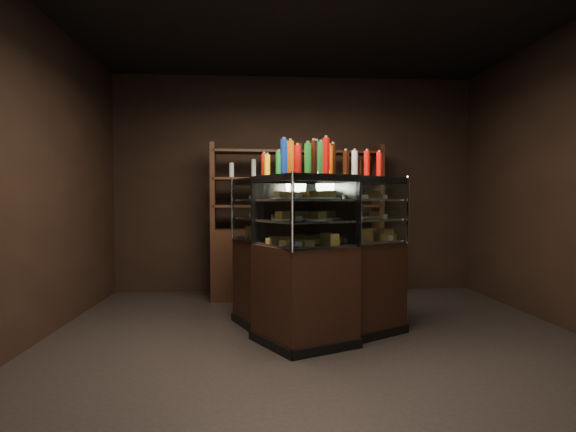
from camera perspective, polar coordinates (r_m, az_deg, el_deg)
name	(u,v)px	position (r m, az deg, el deg)	size (l,w,h in m)	color
ground	(320,348)	(4.05, 4.04, -16.36)	(5.00, 5.00, 0.00)	black
room_shell	(320,122)	(3.90, 4.11, 11.83)	(5.02, 5.02, 3.01)	black
display_case	(310,282)	(4.30, 2.84, -8.37)	(1.74, 1.54, 1.50)	black
food_display	(310,213)	(4.23, 2.85, 0.36)	(1.31, 1.23, 0.46)	#B0793F
bottles_top	(310,162)	(4.25, 2.88, 6.87)	(1.15, 1.09, 0.30)	yellow
potted_conifer	(361,275)	(4.81, 9.29, -7.42)	(0.40, 0.40, 0.86)	black
back_shelving	(297,251)	(5.92, 1.16, -4.44)	(2.26, 0.52, 2.00)	black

